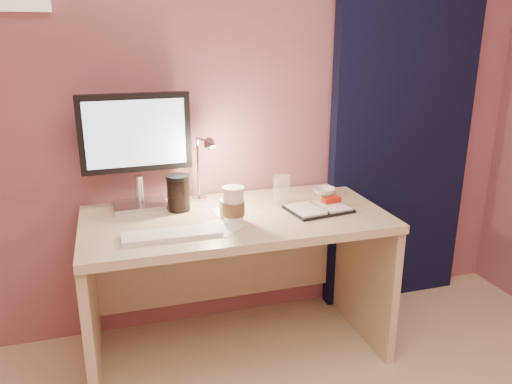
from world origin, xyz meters
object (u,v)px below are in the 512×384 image
object	(u,v)px
desk	(233,253)
bowl	(324,191)
monitor	(136,141)
clear_cup	(282,190)
lotion_bottle	(226,204)
coffee_cup	(234,206)
dark_jar	(179,195)
desk_lamp	(195,163)
planner	(319,208)
keyboard	(172,234)

from	to	relation	value
desk	bowl	distance (m)	0.58
monitor	clear_cup	bearing A→B (deg)	-15.52
monitor	bowl	bearing A→B (deg)	-7.39
monitor	lotion_bottle	world-z (taller)	monitor
coffee_cup	dark_jar	xyz separation A→B (m)	(-0.21, 0.23, 0.00)
coffee_cup	desk_lamp	size ratio (longest dim) A/B	0.47
planner	coffee_cup	distance (m)	0.44
desk	planner	xyz separation A→B (m)	(0.40, -0.12, 0.24)
desk	coffee_cup	size ratio (longest dim) A/B	8.69
keyboard	coffee_cup	xyz separation A→B (m)	(0.29, 0.09, 0.07)
planner	clear_cup	size ratio (longest dim) A/B	2.19
lotion_bottle	desk_lamp	xyz separation A→B (m)	(-0.10, 0.19, 0.15)
clear_cup	dark_jar	bearing A→B (deg)	173.89
bowl	lotion_bottle	size ratio (longest dim) A/B	0.98
monitor	keyboard	world-z (taller)	monitor
monitor	desk_lamp	world-z (taller)	monitor
clear_cup	desk_lamp	distance (m)	0.44
monitor	bowl	distance (m)	0.99
planner	monitor	bearing A→B (deg)	152.08
desk	planner	distance (m)	0.48
monitor	coffee_cup	bearing A→B (deg)	-42.83
desk	bowl	world-z (taller)	bowl
keyboard	dark_jar	xyz separation A→B (m)	(0.08, 0.32, 0.07)
lotion_bottle	keyboard	bearing A→B (deg)	-147.35
desk	lotion_bottle	bearing A→B (deg)	-123.25
clear_cup	lotion_bottle	world-z (taller)	clear_cup
clear_cup	dark_jar	distance (m)	0.50
planner	dark_jar	xyz separation A→B (m)	(-0.64, 0.19, 0.07)
desk	monitor	world-z (taller)	monitor
coffee_cup	dark_jar	world-z (taller)	coffee_cup
monitor	coffee_cup	xyz separation A→B (m)	(0.39, -0.33, -0.25)
lotion_bottle	desk	bearing A→B (deg)	56.75
planner	bowl	bearing A→B (deg)	52.71
monitor	coffee_cup	world-z (taller)	monitor
desk	desk_lamp	size ratio (longest dim) A/B	4.12
monitor	coffee_cup	distance (m)	0.57
keyboard	monitor	bearing A→B (deg)	103.31
desk	lotion_bottle	world-z (taller)	lotion_bottle
keyboard	desk_lamp	bearing A→B (deg)	65.58
desk	monitor	size ratio (longest dim) A/B	2.55
lotion_bottle	dark_jar	distance (m)	0.24
lotion_bottle	monitor	bearing A→B (deg)	146.16
desk	clear_cup	size ratio (longest dim) A/B	9.83
desk	clear_cup	xyz separation A→B (m)	(0.26, 0.02, 0.30)
desk	bowl	bearing A→B (deg)	10.22
planner	desk_lamp	xyz separation A→B (m)	(-0.55, 0.24, 0.20)
lotion_bottle	dark_jar	size ratio (longest dim) A/B	0.77
monitor	planner	bearing A→B (deg)	-22.35
bowl	desk_lamp	distance (m)	0.70
clear_cup	dark_jar	world-z (taller)	dark_jar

